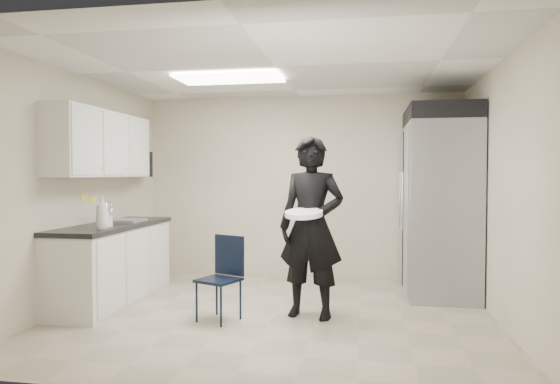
% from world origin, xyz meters
% --- Properties ---
extents(floor, '(4.50, 4.50, 0.00)m').
position_xyz_m(floor, '(0.00, 0.00, 0.00)').
color(floor, tan).
rests_on(floor, ground).
extents(ceiling, '(4.50, 4.50, 0.00)m').
position_xyz_m(ceiling, '(0.00, 0.00, 2.60)').
color(ceiling, white).
rests_on(ceiling, back_wall).
extents(back_wall, '(4.50, 0.00, 4.50)m').
position_xyz_m(back_wall, '(0.00, 2.00, 1.30)').
color(back_wall, beige).
rests_on(back_wall, floor).
extents(left_wall, '(0.00, 4.00, 4.00)m').
position_xyz_m(left_wall, '(-2.25, 0.00, 1.30)').
color(left_wall, beige).
rests_on(left_wall, floor).
extents(right_wall, '(0.00, 4.00, 4.00)m').
position_xyz_m(right_wall, '(2.25, 0.00, 1.30)').
color(right_wall, beige).
rests_on(right_wall, floor).
extents(ceiling_panel, '(1.20, 0.60, 0.02)m').
position_xyz_m(ceiling_panel, '(-0.60, 0.40, 2.57)').
color(ceiling_panel, white).
rests_on(ceiling_panel, ceiling).
extents(lower_counter, '(0.60, 1.90, 0.86)m').
position_xyz_m(lower_counter, '(-1.95, 0.20, 0.43)').
color(lower_counter, silver).
rests_on(lower_counter, floor).
extents(countertop, '(0.64, 1.95, 0.05)m').
position_xyz_m(countertop, '(-1.95, 0.20, 0.89)').
color(countertop, black).
rests_on(countertop, lower_counter).
extents(sink, '(0.42, 0.40, 0.14)m').
position_xyz_m(sink, '(-1.93, 0.45, 0.87)').
color(sink, gray).
rests_on(sink, countertop).
extents(faucet, '(0.02, 0.02, 0.24)m').
position_xyz_m(faucet, '(-2.13, 0.45, 1.02)').
color(faucet, silver).
rests_on(faucet, countertop).
extents(upper_cabinets, '(0.35, 1.80, 0.75)m').
position_xyz_m(upper_cabinets, '(-2.08, 0.20, 1.83)').
color(upper_cabinets, silver).
rests_on(upper_cabinets, left_wall).
extents(towel_dispenser, '(0.22, 0.30, 0.35)m').
position_xyz_m(towel_dispenser, '(-2.14, 1.35, 1.62)').
color(towel_dispenser, black).
rests_on(towel_dispenser, left_wall).
extents(notice_sticker_left, '(0.00, 0.12, 0.07)m').
position_xyz_m(notice_sticker_left, '(-2.24, 0.10, 1.22)').
color(notice_sticker_left, yellow).
rests_on(notice_sticker_left, left_wall).
extents(notice_sticker_right, '(0.00, 0.12, 0.07)m').
position_xyz_m(notice_sticker_right, '(-2.24, 0.30, 1.18)').
color(notice_sticker_right, yellow).
rests_on(notice_sticker_right, left_wall).
extents(commercial_fridge, '(0.80, 1.35, 2.10)m').
position_xyz_m(commercial_fridge, '(1.83, 1.27, 1.05)').
color(commercial_fridge, gray).
rests_on(commercial_fridge, floor).
extents(fridge_compressor, '(0.80, 1.35, 0.20)m').
position_xyz_m(fridge_compressor, '(1.83, 1.27, 2.20)').
color(fridge_compressor, black).
rests_on(fridge_compressor, commercial_fridge).
extents(folding_chair, '(0.48, 0.48, 0.83)m').
position_xyz_m(folding_chair, '(-0.52, -0.32, 0.41)').
color(folding_chair, black).
rests_on(folding_chair, floor).
extents(man_tuxedo, '(0.76, 0.58, 1.87)m').
position_xyz_m(man_tuxedo, '(0.38, -0.02, 0.94)').
color(man_tuxedo, black).
rests_on(man_tuxedo, floor).
extents(bucket_lid, '(0.44, 0.44, 0.05)m').
position_xyz_m(bucket_lid, '(0.33, -0.26, 1.09)').
color(bucket_lid, silver).
rests_on(bucket_lid, man_tuxedo).
extents(soap_bottle_a, '(0.16, 0.16, 0.34)m').
position_xyz_m(soap_bottle_a, '(-1.76, -0.35, 1.08)').
color(soap_bottle_a, white).
rests_on(soap_bottle_a, countertop).
extents(soap_bottle_b, '(0.08, 0.08, 0.18)m').
position_xyz_m(soap_bottle_b, '(-1.82, -0.14, 1.00)').
color(soap_bottle_b, '#AAADB6').
rests_on(soap_bottle_b, countertop).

